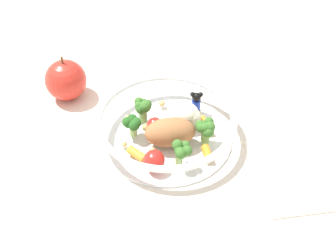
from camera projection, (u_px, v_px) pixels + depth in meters
name	position (u px, v px, depth m)	size (l,w,h in m)	color
ground_plane	(164.00, 132.00, 0.74)	(2.40, 2.40, 0.00)	silver
food_container	(171.00, 125.00, 0.71)	(0.22, 0.22, 0.05)	white
loose_apple	(66.00, 80.00, 0.78)	(0.07, 0.07, 0.08)	red
folded_napkin	(299.00, 172.00, 0.67)	(0.13, 0.15, 0.01)	silver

